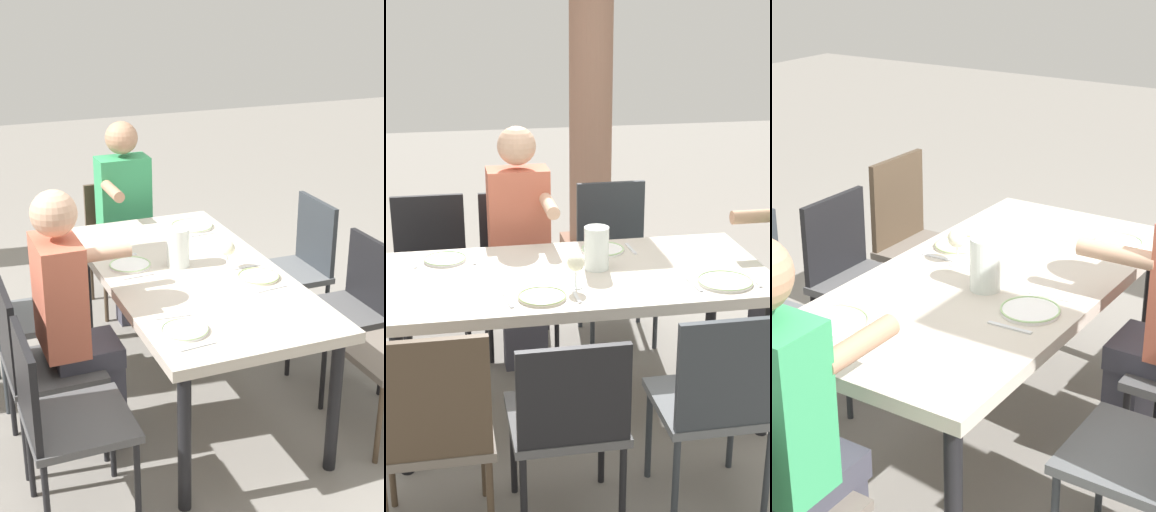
% 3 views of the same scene
% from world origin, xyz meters
% --- Properties ---
extents(ground_plane, '(16.00, 16.00, 0.00)m').
position_xyz_m(ground_plane, '(0.00, 0.00, 0.00)').
color(ground_plane, gray).
extents(dining_table, '(1.84, 0.91, 0.76)m').
position_xyz_m(dining_table, '(0.00, 0.00, 0.69)').
color(dining_table, beige).
rests_on(dining_table, ground).
extents(chair_west_south, '(0.44, 0.44, 0.94)m').
position_xyz_m(chair_west_south, '(-0.70, -0.88, 0.54)').
color(chair_west_south, '#6A6158').
rests_on(chair_west_south, ground).
extents(chair_mid_south, '(0.44, 0.44, 0.86)m').
position_xyz_m(chair_mid_south, '(-0.20, -0.87, 0.51)').
color(chair_mid_south, '#4F4F50').
rests_on(chair_mid_south, ground).
extents(diner_woman_green, '(0.50, 0.35, 1.32)m').
position_xyz_m(diner_woman_green, '(1.16, 0.00, 0.71)').
color(diner_woman_green, '#3F3F4C').
rests_on(diner_woman_green, ground).
extents(plate_0, '(0.21, 0.21, 0.02)m').
position_xyz_m(plate_0, '(-0.62, 0.28, 0.76)').
color(plate_0, white).
rests_on(plate_0, dining_table).
extents(fork_0, '(0.03, 0.17, 0.01)m').
position_xyz_m(fork_0, '(-0.77, 0.28, 0.76)').
color(fork_0, silver).
rests_on(fork_0, dining_table).
extents(spoon_0, '(0.03, 0.17, 0.01)m').
position_xyz_m(spoon_0, '(-0.47, 0.28, 0.76)').
color(spoon_0, silver).
rests_on(spoon_0, dining_table).
extents(plate_1, '(0.21, 0.21, 0.02)m').
position_xyz_m(plate_1, '(-0.21, -0.29, 0.76)').
color(plate_1, silver).
rests_on(plate_1, dining_table).
extents(wine_glass_1, '(0.08, 0.08, 0.16)m').
position_xyz_m(wine_glass_1, '(-0.04, -0.19, 0.87)').
color(wine_glass_1, white).
rests_on(wine_glass_1, dining_table).
extents(fork_1, '(0.03, 0.17, 0.01)m').
position_xyz_m(fork_1, '(-0.36, -0.29, 0.76)').
color(fork_1, silver).
rests_on(fork_1, dining_table).
extents(spoon_1, '(0.02, 0.17, 0.01)m').
position_xyz_m(spoon_1, '(-0.06, -0.29, 0.76)').
color(spoon_1, silver).
rests_on(spoon_1, dining_table).
extents(plate_2, '(0.22, 0.22, 0.02)m').
position_xyz_m(plate_2, '(0.19, 0.28, 0.76)').
color(plate_2, white).
rests_on(plate_2, dining_table).
extents(fork_2, '(0.03, 0.17, 0.01)m').
position_xyz_m(fork_2, '(0.04, 0.28, 0.76)').
color(fork_2, silver).
rests_on(fork_2, dining_table).
extents(spoon_2, '(0.02, 0.17, 0.01)m').
position_xyz_m(spoon_2, '(0.34, 0.28, 0.76)').
color(spoon_2, silver).
rests_on(spoon_2, dining_table).
extents(plate_3, '(0.26, 0.26, 0.02)m').
position_xyz_m(plate_3, '(0.65, -0.26, 0.76)').
color(plate_3, white).
rests_on(plate_3, dining_table).
extents(fork_3, '(0.03, 0.17, 0.01)m').
position_xyz_m(fork_3, '(0.50, -0.26, 0.76)').
color(fork_3, silver).
rests_on(fork_3, dining_table).
extents(spoon_3, '(0.03, 0.17, 0.01)m').
position_xyz_m(spoon_3, '(0.80, -0.26, 0.76)').
color(spoon_3, silver).
rests_on(spoon_3, dining_table).
extents(water_pitcher, '(0.12, 0.12, 0.21)m').
position_xyz_m(water_pitcher, '(0.10, 0.04, 0.85)').
color(water_pitcher, white).
rests_on(water_pitcher, dining_table).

